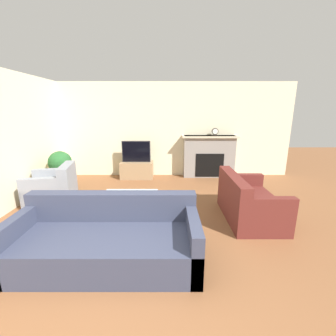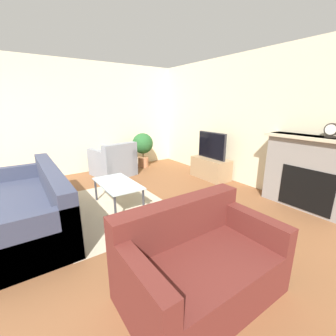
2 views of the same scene
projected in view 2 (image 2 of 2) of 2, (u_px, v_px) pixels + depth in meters
wall_back at (238, 121)px, 4.86m from camera, size 8.19×0.06×2.70m
wall_left at (89, 119)px, 5.61m from camera, size 0.06×7.80×2.70m
area_rug at (113, 207)px, 3.82m from camera, size 2.20×1.75×0.00m
fireplace at (313, 173)px, 3.60m from camera, size 1.59×0.38×1.22m
tv_stand at (211, 168)px, 5.29m from camera, size 0.92×0.46×0.48m
tv at (212, 145)px, 5.14m from camera, size 0.80×0.06×0.60m
couch_sectional at (28, 208)px, 3.16m from camera, size 2.34×1.00×0.82m
couch_loveseat at (198, 265)px, 2.04m from camera, size 0.88×1.41×0.82m
armchair_by_window at (114, 163)px, 5.51m from camera, size 1.04×1.01×0.82m
coffee_table at (118, 185)px, 3.78m from camera, size 1.00×0.55×0.42m
potted_plant at (143, 146)px, 6.17m from camera, size 0.56×0.56×0.94m
mantel_clock at (331, 130)px, 3.30m from camera, size 0.18×0.07×0.21m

